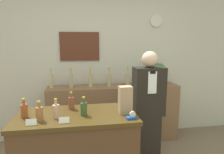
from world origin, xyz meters
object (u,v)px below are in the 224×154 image
object	(u,v)px
paper_bag	(125,100)
tape_dispenser	(132,117)
potted_plant	(158,73)
shopkeeper	(148,110)

from	to	relation	value
paper_bag	tape_dispenser	world-z (taller)	paper_bag
potted_plant	tape_dispenser	xyz separation A→B (m)	(-0.85, -1.47, -0.17)
paper_bag	tape_dispenser	distance (m)	0.20
tape_dispenser	potted_plant	bearing A→B (deg)	60.08
shopkeeper	paper_bag	world-z (taller)	shopkeeper
potted_plant	paper_bag	world-z (taller)	potted_plant
tape_dispenser	shopkeeper	bearing A→B (deg)	59.75
potted_plant	tape_dispenser	size ratio (longest dim) A/B	4.12
shopkeeper	tape_dispenser	size ratio (longest dim) A/B	17.39
paper_bag	tape_dispenser	size ratio (longest dim) A/B	3.05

